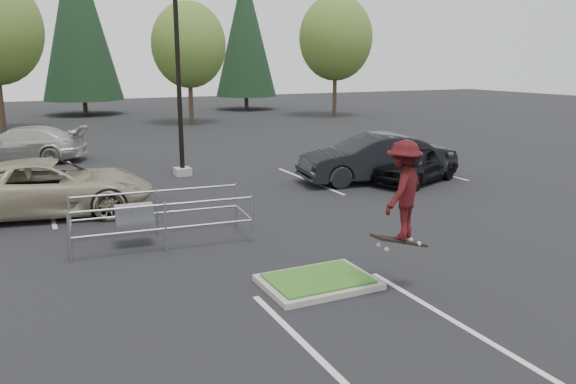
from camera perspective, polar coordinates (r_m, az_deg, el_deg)
name	(u,v)px	position (r m, az deg, el deg)	size (l,w,h in m)	color
ground	(318,285)	(11.42, 3.05, -9.40)	(120.00, 120.00, 0.00)	black
grass_median	(318,281)	(11.39, 3.05, -9.04)	(2.20, 1.60, 0.16)	gray
stall_lines	(175,218)	(16.31, -11.41, -2.65)	(22.62, 17.60, 0.01)	silver
light_pole	(178,56)	(21.96, -11.16, 13.42)	(0.70, 0.60, 10.12)	gray
decid_c	(189,48)	(40.62, -10.07, 14.24)	(5.12, 5.12, 8.38)	#38281C
decid_d	(335,41)	(45.83, 4.83, 15.07)	(5.76, 5.76, 9.43)	#38281C
conif_b	(78,16)	(50.11, -20.57, 16.37)	(6.38, 6.38, 14.50)	#38281C
conif_c	(245,32)	(52.40, -4.36, 15.86)	(5.50, 5.50, 12.50)	#38281C
cart_corral	(141,215)	(13.98, -14.73, -2.30)	(4.36, 1.90, 1.20)	#93959B
skateboarder	(402,191)	(10.62, 11.47, 0.12)	(1.40, 1.22, 2.12)	black
car_l_tan	(49,187)	(17.71, -23.13, 0.48)	(2.69, 5.83, 1.62)	gray
car_r_charc	(371,158)	(20.93, 8.47, 3.41)	(1.86, 5.33, 1.76)	black
car_r_black	(418,163)	(21.21, 13.02, 2.86)	(1.65, 4.11, 1.40)	black
car_far_silver	(24,144)	(27.47, -25.25, 4.41)	(2.19, 5.39, 1.56)	#B3B4AE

